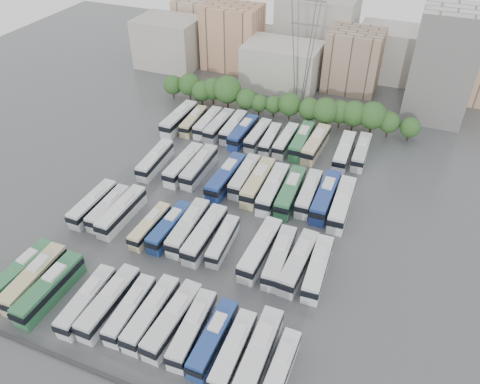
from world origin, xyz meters
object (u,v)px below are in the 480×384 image
at_px(bus_r2_s3, 184,164).
at_px(bus_r3_s0, 179,119).
at_px(bus_r2_s13, 342,204).
at_px(bus_r3_s10, 316,144).
at_px(apartment_tower, 443,65).
at_px(bus_r0_s10, 213,338).
at_px(bus_r2_s6, 226,177).
at_px(bus_r3_s2, 208,122).
at_px(bus_r3_s6, 258,135).
at_px(bus_r2_s9, 273,188).
at_px(bus_r0_s0, 23,270).
at_px(bus_r0_s13, 281,369).
at_px(bus_r0_s8, 173,320).
at_px(bus_r3_s4, 234,127).
at_px(bus_r3_s9, 302,140).
at_px(bus_r1_s10, 260,249).
at_px(bus_r1_s7, 205,234).
at_px(bus_r2_s7, 245,176).
at_px(bus_r3_s1, 194,121).
at_px(bus_r0_s4, 87,301).
at_px(bus_r0_s11, 234,351).
at_px(bus_r1_s1, 109,208).
at_px(bus_r3_s8, 286,140).
at_px(bus_r2_s4, 199,166).
at_px(bus_r2_s8, 258,182).
at_px(bus_r0_s6, 130,309).
at_px(bus_r3_s3, 219,125).
at_px(electricity_pylon, 304,35).
at_px(bus_r3_s7, 270,139).
at_px(bus_r2_s11, 309,193).
at_px(bus_r1_s6, 188,227).
at_px(bus_r0_s1, 35,278).
at_px(bus_r1_s2, 122,211).
at_px(bus_r1_s13, 318,268).
at_px(bus_r2_s10, 290,192).
at_px(bus_r0_s5, 109,302).
at_px(bus_r2_s12, 325,196).
at_px(bus_r1_s0, 93,204).
at_px(bus_r3_s5, 243,132).
at_px(bus_r0_s9, 193,329).
at_px(bus_r1_s4, 150,226).
at_px(bus_r1_s12, 299,262).
at_px(bus_r1_s5, 170,227).
at_px(bus_r0_s7, 152,313).
at_px(bus_r2_s1, 155,160).

distance_m(bus_r2_s3, bus_r3_s0, 19.63).
xyz_separation_m(bus_r2_s13, bus_r3_s10, (-9.87, 18.88, -0.07)).
xyz_separation_m(apartment_tower, bus_r0_s10, (-22.48, -81.56, -11.16)).
height_order(bus_r2_s6, bus_r3_s2, bus_r2_s6).
bearing_deg(bus_r3_s6, bus_r2_s9, -60.75).
relative_size(bus_r0_s0, bus_r3_s10, 0.90).
bearing_deg(bus_r0_s13, bus_r0_s8, 175.45).
height_order(bus_r3_s4, bus_r3_s9, bus_r3_s9).
bearing_deg(bus_r2_s6, bus_r1_s10, -49.68).
relative_size(bus_r1_s7, bus_r2_s7, 1.05).
height_order(bus_r0_s13, bus_r3_s1, bus_r3_s1).
xyz_separation_m(bus_r0_s4, bus_r0_s11, (23.09, 0.33, -0.03)).
xyz_separation_m(bus_r0_s10, bus_r1_s10, (0.06, 18.35, 0.20)).
distance_m(bus_r1_s1, bus_r3_s8, 41.86).
height_order(bus_r2_s4, bus_r2_s8, bus_r2_s8).
distance_m(bus_r0_s6, bus_r3_s8, 53.71).
xyz_separation_m(bus_r3_s0, bus_r3_s8, (26.58, 0.63, -0.32)).
bearing_deg(bus_r3_s2, bus_r3_s3, -7.61).
xyz_separation_m(bus_r0_s10, bus_r2_s8, (-6.73, 35.72, 0.23)).
height_order(electricity_pylon, bus_r2_s6, electricity_pylon).
xyz_separation_m(bus_r2_s6, bus_r3_s7, (3.21, 17.72, -0.42)).
bearing_deg(bus_r2_s11, bus_r1_s7, -128.35).
xyz_separation_m(bus_r1_s6, bus_r3_s0, (-19.81, 33.89, 0.12)).
bearing_deg(bus_r0_s1, bus_r2_s9, 50.89).
height_order(bus_r2_s7, bus_r3_s3, bus_r2_s7).
height_order(bus_r1_s2, bus_r2_s13, bus_r2_s13).
bearing_deg(bus_r1_s13, bus_r0_s11, -112.18).
distance_m(bus_r3_s4, bus_r3_s8, 13.16).
xyz_separation_m(bus_r1_s7, bus_r3_s6, (-3.23, 34.76, -0.23)).
relative_size(bus_r2_s11, bus_r3_s1, 1.07).
bearing_deg(bus_r3_s9, bus_r0_s4, -108.02).
height_order(bus_r0_s4, bus_r2_s10, bus_r2_s10).
bearing_deg(bus_r0_s5, bus_r3_s4, 93.96).
height_order(bus_r2_s4, bus_r2_s12, bus_r2_s12).
bearing_deg(bus_r2_s12, electricity_pylon, 112.91).
height_order(bus_r1_s0, bus_r1_s10, bus_r1_s10).
xyz_separation_m(bus_r0_s0, bus_r3_s10, (33.01, 53.73, 0.20)).
bearing_deg(bus_r3_s5, bus_r3_s4, 156.25).
bearing_deg(bus_r3_s0, bus_r3_s10, 3.04).
bearing_deg(bus_r1_s7, bus_r3_s8, 84.76).
relative_size(bus_r0_s9, bus_r2_s11, 0.99).
bearing_deg(bus_r1_s4, bus_r3_s4, 91.30).
relative_size(bus_r1_s12, bus_r1_s13, 1.03).
distance_m(bus_r0_s6, bus_r1_s5, 18.17).
distance_m(bus_r2_s3, bus_r3_s10, 29.44).
xyz_separation_m(bus_r1_s0, bus_r2_s9, (29.44, 16.60, 0.23)).
relative_size(bus_r2_s10, bus_r3_s1, 1.17).
xyz_separation_m(bus_r3_s2, bus_r3_s4, (6.51, 0.25, 0.04)).
relative_size(apartment_tower, bus_r1_s0, 2.15).
height_order(bus_r0_s7, bus_r2_s1, bus_r0_s7).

